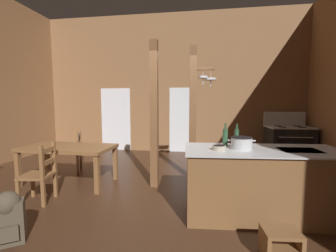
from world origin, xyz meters
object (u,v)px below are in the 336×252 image
at_px(stockpot_on_counter, 242,143).
at_px(bottle_short_on_counter, 225,137).
at_px(ladderback_chair_near_window, 85,152).
at_px(bottle_tall_on_counter, 237,137).
at_px(dining_table, 69,151).
at_px(stove_range, 289,143).
at_px(step_stool, 281,242).
at_px(ladderback_chair_by_post, 40,174).
at_px(mixing_bowl_on_counter, 219,148).
at_px(kitchen_island, 263,182).
at_px(backpack, 8,216).

distance_m(stockpot_on_counter, bottle_short_on_counter, 0.33).
distance_m(ladderback_chair_near_window, bottle_tall_on_counter, 3.49).
bearing_deg(dining_table, stove_range, 27.99).
relative_size(step_stool, ladderback_chair_by_post, 0.40).
bearing_deg(dining_table, mixing_bowl_on_counter, -18.18).
height_order(kitchen_island, mixing_bowl_on_counter, mixing_bowl_on_counter).
bearing_deg(bottle_tall_on_counter, stove_range, 59.66).
xyz_separation_m(backpack, bottle_tall_on_counter, (2.65, 1.43, 0.75)).
xyz_separation_m(ladderback_chair_near_window, bottle_short_on_counter, (3.01, -1.36, 0.62)).
distance_m(stove_range, ladderback_chair_near_window, 5.30).
height_order(ladderback_chair_by_post, mixing_bowl_on_counter, mixing_bowl_on_counter).
distance_m(mixing_bowl_on_counter, bottle_short_on_counter, 0.40).
bearing_deg(bottle_tall_on_counter, backpack, -151.68).
bearing_deg(mixing_bowl_on_counter, kitchen_island, 13.96).
xyz_separation_m(kitchen_island, ladderback_chair_near_window, (-3.52, 1.58, -0.02)).
height_order(kitchen_island, stockpot_on_counter, stockpot_on_counter).
height_order(stockpot_on_counter, mixing_bowl_on_counter, stockpot_on_counter).
bearing_deg(step_stool, stockpot_on_counter, 106.76).
distance_m(stockpot_on_counter, bottle_tall_on_counter, 0.33).
distance_m(ladderback_chair_near_window, bottle_short_on_counter, 3.36).
bearing_deg(bottle_short_on_counter, kitchen_island, -23.35).
relative_size(stockpot_on_counter, mixing_bowl_on_counter, 1.99).
bearing_deg(bottle_short_on_counter, backpack, -151.25).
height_order(ladderback_chair_near_window, backpack, ladderback_chair_near_window).
xyz_separation_m(dining_table, mixing_bowl_on_counter, (2.80, -0.92, 0.32)).
distance_m(dining_table, ladderback_chair_by_post, 0.88).
height_order(kitchen_island, ladderback_chair_by_post, ladderback_chair_by_post).
xyz_separation_m(kitchen_island, backpack, (-2.98, -1.14, -0.15)).
distance_m(stove_range, bottle_short_on_counter, 3.76).
relative_size(ladderback_chair_by_post, mixing_bowl_on_counter, 5.17).
bearing_deg(ladderback_chair_by_post, stockpot_on_counter, 0.85).
bearing_deg(backpack, dining_table, 102.96).
xyz_separation_m(kitchen_island, ladderback_chair_by_post, (-3.38, -0.09, -0.02)).
xyz_separation_m(dining_table, ladderback_chair_near_window, (-0.10, 0.81, -0.20)).
bearing_deg(ladderback_chair_by_post, bottle_tall_on_counter, 7.01).
bearing_deg(kitchen_island, mixing_bowl_on_counter, -166.04).
xyz_separation_m(step_stool, bottle_short_on_counter, (-0.47, 1.16, 0.90)).
relative_size(mixing_bowl_on_counter, bottle_short_on_counter, 0.54).
relative_size(stockpot_on_counter, bottle_short_on_counter, 1.08).
distance_m(dining_table, bottle_tall_on_counter, 3.15).
bearing_deg(stove_range, bottle_tall_on_counter, -120.34).
bearing_deg(ladderback_chair_near_window, stove_range, 19.73).
distance_m(stove_range, ladderback_chair_by_post, 5.95).
relative_size(ladderback_chair_near_window, ladderback_chair_by_post, 1.00).
bearing_deg(kitchen_island, bottle_short_on_counter, 156.65).
height_order(kitchen_island, bottle_tall_on_counter, bottle_tall_on_counter).
bearing_deg(dining_table, stockpot_on_counter, -14.55).
distance_m(dining_table, backpack, 1.98).
height_order(step_stool, backpack, backpack).
height_order(dining_table, bottle_short_on_counter, bottle_short_on_counter).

